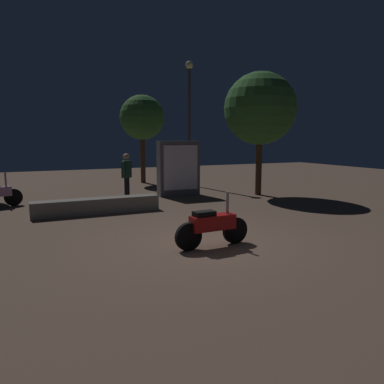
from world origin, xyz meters
TOP-DOWN VIEW (x-y plane):
  - ground_plane at (0.00, 0.00)m, footprint 40.00×40.00m
  - motorcycle_red_foreground at (-0.03, -0.36)m, footprint 1.66×0.35m
  - person_rider_beside at (-0.11, 6.00)m, footprint 0.49×0.57m
  - streetlamp_near at (3.67, 8.93)m, footprint 0.36×0.36m
  - tree_left_bg at (2.01, 10.85)m, footprint 2.17×2.17m
  - tree_center_bg at (4.91, 5.13)m, footprint 2.75×2.75m
  - kiosk_billboard at (2.00, 6.27)m, footprint 1.62×0.61m
  - planter_wall_low at (-1.52, 4.08)m, footprint 3.67×0.50m

SIDE VIEW (x-z plane):
  - ground_plane at x=0.00m, z-range 0.00..0.00m
  - planter_wall_low at x=-1.52m, z-range 0.00..0.45m
  - motorcycle_red_foreground at x=-0.03m, z-range -0.12..0.99m
  - person_rider_beside at x=-0.11m, z-range 0.16..1.83m
  - kiosk_billboard at x=2.00m, z-range 0.00..2.10m
  - tree_left_bg at x=2.01m, z-range 1.03..5.32m
  - tree_center_bg at x=4.91m, z-range 0.96..5.65m
  - streetlamp_near at x=3.67m, z-range 0.71..6.36m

